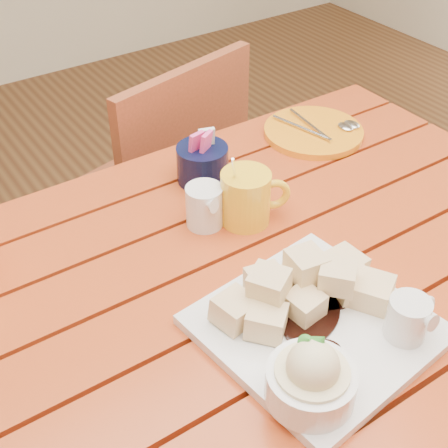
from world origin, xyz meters
TOP-DOWN VIEW (x-y plane):
  - table at (0.00, 0.00)m, footprint 1.20×0.79m
  - dessert_plate at (-0.00, -0.16)m, footprint 0.31×0.31m
  - coffee_mug_right at (0.08, 0.12)m, footprint 0.12×0.08m
  - cream_pitcher at (0.02, 0.15)m, footprint 0.09×0.08m
  - sugar_caddy at (0.08, 0.26)m, footprint 0.09×0.09m
  - orange_saucer at (0.36, 0.27)m, footprint 0.20×0.20m
  - chair_far at (0.18, 0.62)m, footprint 0.48×0.48m

SIDE VIEW (x-z plane):
  - chair_far at x=0.18m, z-range 0.05..0.89m
  - table at x=0.00m, z-range 0.27..1.02m
  - orange_saucer at x=0.36m, z-range 0.75..0.77m
  - dessert_plate at x=0.00m, z-range 0.73..0.84m
  - sugar_caddy at x=0.08m, z-range 0.74..0.84m
  - cream_pitcher at x=0.02m, z-range 0.75..0.83m
  - coffee_mug_right at x=0.08m, z-range 0.73..0.87m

